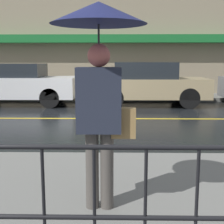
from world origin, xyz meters
name	(u,v)px	position (x,y,z in m)	size (l,w,h in m)	color
ground_plane	(81,119)	(0.00, 0.00, 0.00)	(80.00, 80.00, 0.00)	black
sidewalk_near	(27,198)	(0.00, -5.41, 0.07)	(28.00, 3.18, 0.15)	slate
sidewalk_far	(94,97)	(0.00, 4.75, 0.07)	(28.00, 1.87, 0.15)	slate
lane_marking	(81,118)	(0.00, 0.00, 0.00)	(25.20, 0.12, 0.01)	gold
building_storefront	(95,37)	(0.00, 5.81, 2.69)	(28.00, 0.85, 5.40)	gray
pedestrian	(100,56)	(0.87, -5.75, 1.69)	(0.92, 0.92, 2.04)	#4C4742
car_white	(17,84)	(-2.71, 2.75, 0.79)	(4.32, 1.75, 1.53)	silver
car_tan	(148,83)	(2.16, 2.75, 0.81)	(4.21, 1.89, 1.59)	tan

